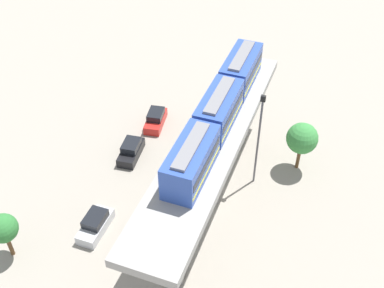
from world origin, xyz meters
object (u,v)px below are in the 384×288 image
object	(u,v)px
tree_far_corner	(3,229)
signal_post	(259,137)
parked_car_red	(156,119)
train	(219,110)
parked_car_silver	(95,224)
parked_car_black	(131,150)
tree_near_viaduct	(302,139)

from	to	relation	value
tree_far_corner	signal_post	bearing A→B (deg)	42.63
parked_car_red	tree_far_corner	bearing A→B (deg)	-111.32
train	parked_car_red	size ratio (longest dim) A/B	4.62
train	parked_car_silver	xyz separation A→B (m)	(-8.43, -9.10, -8.67)
train	tree_far_corner	xyz separation A→B (m)	(-13.92, -13.98, -5.99)
parked_car_red	tree_far_corner	distance (m)	21.50
parked_car_black	tree_near_viaduct	distance (m)	17.74
tree_near_viaduct	signal_post	xyz separation A→B (m)	(-3.70, -3.49, 1.86)
tree_near_viaduct	tree_far_corner	world-z (taller)	tree_near_viaduct
train	parked_car_black	world-z (taller)	train
parked_car_black	tree_near_viaduct	world-z (taller)	tree_near_viaduct
train	parked_car_silver	world-z (taller)	train
parked_car_silver	parked_car_black	bearing A→B (deg)	96.85
parked_car_silver	tree_far_corner	bearing A→B (deg)	-139.13
parked_car_red	parked_car_black	size ratio (longest dim) A/B	1.01
signal_post	tree_near_viaduct	bearing A→B (deg)	43.30
train	parked_car_red	world-z (taller)	train
parked_car_silver	signal_post	world-z (taller)	signal_post
tree_near_viaduct	parked_car_red	bearing A→B (deg)	175.06
tree_far_corner	signal_post	size ratio (longest dim) A/B	0.45
train	parked_car_silver	bearing A→B (deg)	-132.81
tree_near_viaduct	train	bearing A→B (deg)	-142.51
parked_car_black	tree_far_corner	size ratio (longest dim) A/B	0.93
parked_car_black	tree_far_corner	bearing A→B (deg)	-112.36
parked_car_silver	signal_post	bearing A→B (deg)	42.30
signal_post	train	bearing A→B (deg)	-150.06
tree_near_viaduct	signal_post	world-z (taller)	signal_post
parked_car_red	signal_post	world-z (taller)	signal_post
parked_car_red	parked_car_silver	bearing A→B (deg)	-95.54
parked_car_black	signal_post	distance (m)	14.14
parked_car_black	signal_post	size ratio (longest dim) A/B	0.42
signal_post	tree_far_corner	bearing A→B (deg)	-137.37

